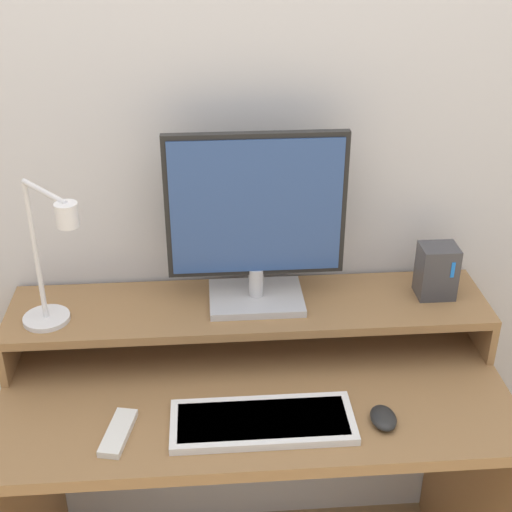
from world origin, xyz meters
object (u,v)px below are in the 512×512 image
object	(u,v)px
monitor	(256,221)
mouse	(383,418)
desk_lamp	(51,268)
router_dock	(437,271)
keyboard	(263,422)
remote_control	(118,433)

from	to	relation	value
monitor	mouse	world-z (taller)	monitor
desk_lamp	mouse	bearing A→B (deg)	-17.59
router_dock	keyboard	xyz separation A→B (m)	(-0.46, -0.31, -0.18)
desk_lamp	remote_control	world-z (taller)	desk_lamp
monitor	mouse	xyz separation A→B (m)	(0.25, -0.33, -0.33)
monitor	desk_lamp	size ratio (longest dim) A/B	1.20
monitor	router_dock	world-z (taller)	monitor
mouse	remote_control	distance (m)	0.57
remote_control	router_dock	bearing A→B (deg)	22.54
monitor	remote_control	bearing A→B (deg)	-134.70
router_dock	desk_lamp	bearing A→B (deg)	-174.08
mouse	remote_control	world-z (taller)	mouse
router_dock	mouse	size ratio (longest dim) A/B	1.63
monitor	mouse	size ratio (longest dim) A/B	5.21
keyboard	remote_control	bearing A→B (deg)	-178.32
router_dock	mouse	bearing A→B (deg)	-121.22
remote_control	monitor	bearing A→B (deg)	45.30
keyboard	remote_control	distance (m)	0.31
desk_lamp	keyboard	world-z (taller)	desk_lamp
desk_lamp	router_dock	bearing A→B (deg)	5.92
desk_lamp	monitor	bearing A→B (deg)	12.05
desk_lamp	mouse	xyz separation A→B (m)	(0.72, -0.23, -0.28)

